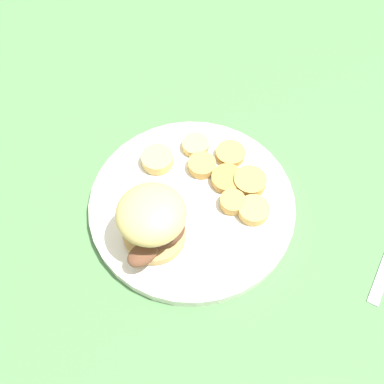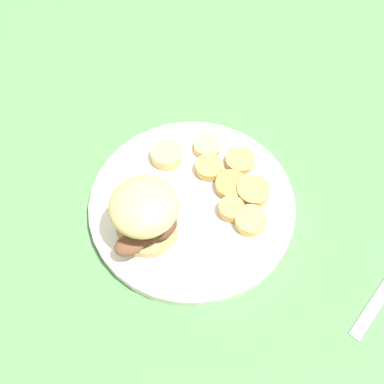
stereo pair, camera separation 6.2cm
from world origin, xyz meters
name	(u,v)px [view 1 (the left image)]	position (x,y,z in m)	size (l,w,h in m)	color
ground_plane	(192,208)	(0.00, 0.00, 0.00)	(4.00, 4.00, 0.00)	#4C7A47
dinner_plate	(192,204)	(0.00, 0.00, 0.01)	(0.30, 0.30, 0.02)	white
sandwich	(153,223)	(-0.03, 0.07, 0.07)	(0.09, 0.10, 0.09)	tan
potato_round_0	(196,145)	(0.08, -0.05, 0.03)	(0.04, 0.04, 0.01)	#DBB766
potato_round_1	(230,154)	(0.05, -0.09, 0.03)	(0.05, 0.05, 0.01)	tan
potato_round_2	(202,165)	(0.05, -0.04, 0.03)	(0.04, 0.04, 0.01)	tan
potato_round_3	(254,210)	(-0.05, -0.07, 0.03)	(0.04, 0.04, 0.01)	tan
potato_round_4	(157,159)	(0.08, 0.02, 0.03)	(0.05, 0.05, 0.02)	#DBB766
potato_round_5	(233,202)	(-0.03, -0.05, 0.03)	(0.04, 0.04, 0.02)	tan
potato_round_6	(250,182)	(-0.01, -0.09, 0.03)	(0.05, 0.05, 0.02)	tan
potato_round_7	(227,179)	(0.01, -0.06, 0.03)	(0.05, 0.05, 0.01)	#BC8942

